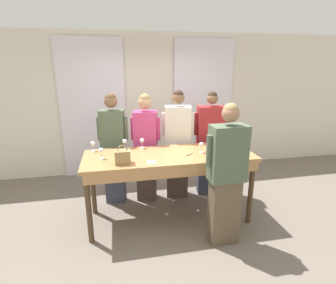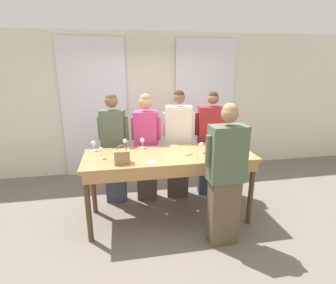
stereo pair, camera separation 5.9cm
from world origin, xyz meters
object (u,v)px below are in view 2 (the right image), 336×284
object	(u,v)px
wine_glass_front_right	(142,141)
guest_cream_sweater	(178,145)
wine_glass_center_mid	(101,150)
wine_glass_center_left	(93,144)
host_pouring	(226,176)
guest_pink_top	(146,147)
wine_bottle	(221,149)
wine_glass_front_mid	(125,141)
handbag	(122,156)
guest_olive_jacket	(114,147)
wine_glass_center_right	(201,145)
wine_glass_front_left	(241,147)
guest_striped_shirt	(211,144)
tasting_bar	(169,162)

from	to	relation	value
wine_glass_front_right	guest_cream_sweater	distance (m)	0.71
wine_glass_center_mid	guest_cream_sweater	xyz separation A→B (m)	(1.19, 0.66, -0.19)
guest_cream_sweater	wine_glass_center_left	bearing A→B (deg)	-166.54
host_pouring	wine_glass_center_left	bearing A→B (deg)	148.17
guest_pink_top	wine_bottle	bearing A→B (deg)	-44.31
wine_glass_front_right	wine_glass_front_mid	bearing A→B (deg)	178.44
handbag	guest_pink_top	size ratio (longest dim) A/B	0.14
guest_cream_sweater	host_pouring	xyz separation A→B (m)	(0.28, -1.31, -0.01)
handbag	host_pouring	xyz separation A→B (m)	(1.21, -0.43, -0.18)
wine_glass_center_mid	host_pouring	distance (m)	1.63
guest_olive_jacket	guest_cream_sweater	size ratio (longest dim) A/B	0.99
wine_bottle	wine_glass_center_right	xyz separation A→B (m)	(-0.20, 0.22, -0.01)
wine_bottle	wine_glass_center_left	bearing A→B (deg)	161.43
handbag	wine_glass_center_right	size ratio (longest dim) A/B	1.62
wine_glass_center_mid	guest_olive_jacket	world-z (taller)	guest_olive_jacket
guest_olive_jacket	guest_cream_sweater	bearing A→B (deg)	0.00
wine_bottle	wine_glass_center_right	bearing A→B (deg)	133.20
wine_glass_center_mid	host_pouring	xyz separation A→B (m)	(1.48, -0.66, -0.20)
wine_glass_center_left	wine_glass_center_right	bearing A→B (deg)	-13.35
wine_glass_center_mid	guest_olive_jacket	distance (m)	0.69
wine_bottle	wine_glass_center_left	xyz separation A→B (m)	(-1.70, 0.57, -0.01)
handbag	wine_glass_center_right	distance (m)	1.12
wine_glass_front_left	wine_glass_center_right	xyz separation A→B (m)	(-0.51, 0.18, 0.00)
wine_glass_center_mid	wine_glass_center_right	world-z (taller)	same
wine_glass_center_mid	wine_glass_center_right	xyz separation A→B (m)	(1.37, -0.01, 0.00)
wine_glass_center_right	host_pouring	distance (m)	0.68
wine_glass_front_left	wine_glass_front_mid	size ratio (longest dim) A/B	1.00
wine_glass_center_mid	host_pouring	size ratio (longest dim) A/B	0.08
wine_bottle	wine_glass_front_mid	world-z (taller)	wine_bottle
wine_glass_front_mid	wine_glass_center_left	xyz separation A→B (m)	(-0.45, -0.02, 0.00)
guest_olive_jacket	guest_striped_shirt	world-z (taller)	guest_olive_jacket
wine_glass_center_left	wine_glass_center_mid	distance (m)	0.36
host_pouring	wine_glass_center_mid	bearing A→B (deg)	156.06
tasting_bar	guest_cream_sweater	bearing A→B (deg)	67.65
tasting_bar	wine_glass_center_left	size ratio (longest dim) A/B	15.58
guest_olive_jacket	guest_pink_top	world-z (taller)	guest_olive_jacket
guest_olive_jacket	wine_glass_front_mid	bearing A→B (deg)	-60.06
wine_glass_front_left	guest_striped_shirt	xyz separation A→B (m)	(-0.13, 0.85, -0.21)
tasting_bar	guest_pink_top	world-z (taller)	guest_pink_top
guest_cream_sweater	wine_glass_front_right	bearing A→B (deg)	-154.04
wine_glass_front_right	wine_glass_center_mid	xyz separation A→B (m)	(-0.57, -0.36, -0.00)
guest_pink_top	host_pouring	bearing A→B (deg)	-58.22
wine_glass_front_mid	wine_glass_center_left	bearing A→B (deg)	-177.20
wine_glass_front_right	guest_striped_shirt	size ratio (longest dim) A/B	0.08
wine_glass_front_left	wine_glass_center_mid	xyz separation A→B (m)	(-1.88, 0.19, 0.00)
wine_bottle	guest_cream_sweater	size ratio (longest dim) A/B	0.18
guest_pink_top	wine_glass_front_right	bearing A→B (deg)	-106.64
handbag	wine_glass_center_mid	distance (m)	0.35
wine_glass_center_left	wine_glass_center_right	world-z (taller)	same
wine_glass_front_right	wine_glass_center_right	world-z (taller)	same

